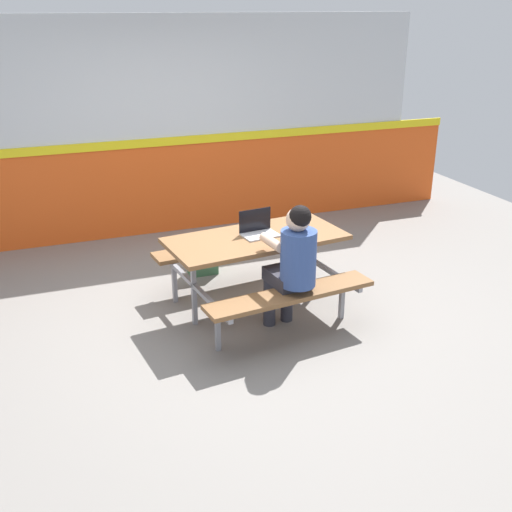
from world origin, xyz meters
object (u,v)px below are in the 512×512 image
at_px(laptop_silver, 258,230).
at_px(backpack_dark, 202,254).
at_px(student_nearer, 293,260).
at_px(picnic_table_main, 256,254).

bearing_deg(laptop_silver, backpack_dark, 105.79).
height_order(student_nearer, backpack_dark, student_nearer).
bearing_deg(picnic_table_main, student_nearer, -76.71).
bearing_deg(picnic_table_main, laptop_silver, 47.28).
bearing_deg(backpack_dark, student_nearer, -76.85).
distance_m(picnic_table_main, student_nearer, 0.58).
bearing_deg(laptop_silver, student_nearer, -81.32).
bearing_deg(student_nearer, backpack_dark, 103.15).
height_order(student_nearer, laptop_silver, student_nearer).
bearing_deg(student_nearer, picnic_table_main, 103.29).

